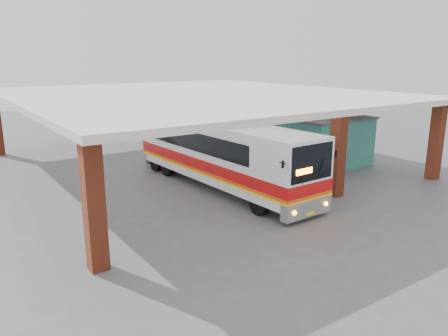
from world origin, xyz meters
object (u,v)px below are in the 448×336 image
motorcycle (276,161)px  pedestrian (291,169)px  coach_bus (221,153)px  red_chair (246,153)px

motorcycle → pedestrian: (-1.68, -3.09, 0.37)m
coach_bus → pedestrian: coach_bus is taller
motorcycle → coach_bus: bearing=113.0°
coach_bus → motorcycle: coach_bus is taller
red_chair → pedestrian: bearing=-128.3°
coach_bus → pedestrian: 3.95m
coach_bus → motorcycle: bearing=12.7°
pedestrian → coach_bus: bearing=-34.6°
red_chair → coach_bus: bearing=-160.0°
motorcycle → pedestrian: size_ratio=1.07×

